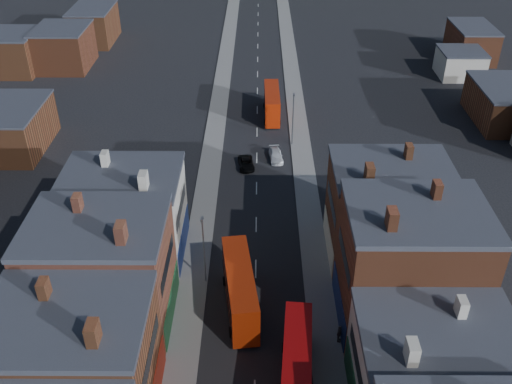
{
  "coord_description": "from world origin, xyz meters",
  "views": [
    {
      "loc": [
        0.29,
        -14.65,
        40.32
      ],
      "look_at": [
        0.0,
        36.49,
        6.93
      ],
      "focal_mm": 40.0,
      "sensor_mm": 36.0,
      "label": 1
    }
  ],
  "objects_px": {
    "car_3": "(276,155)",
    "ped_3": "(339,334)",
    "bus_1": "(297,363)",
    "bus_2": "(272,103)",
    "bus_0": "(240,288)",
    "car_2": "(246,163)"
  },
  "relations": [
    {
      "from": "bus_2",
      "to": "ped_3",
      "type": "distance_m",
      "value": 48.14
    },
    {
      "from": "bus_1",
      "to": "ped_3",
      "type": "distance_m",
      "value": 6.32
    },
    {
      "from": "bus_1",
      "to": "ped_3",
      "type": "xyz_separation_m",
      "value": [
        4.2,
        4.53,
        -1.33
      ]
    },
    {
      "from": "bus_2",
      "to": "car_3",
      "type": "height_order",
      "value": "bus_2"
    },
    {
      "from": "bus_2",
      "to": "bus_1",
      "type": "bearing_deg",
      "value": -89.33
    },
    {
      "from": "bus_0",
      "to": "car_3",
      "type": "relative_size",
      "value": 2.59
    },
    {
      "from": "ped_3",
      "to": "bus_0",
      "type": "bearing_deg",
      "value": 86.61
    },
    {
      "from": "bus_0",
      "to": "bus_1",
      "type": "bearing_deg",
      "value": -68.37
    },
    {
      "from": "car_3",
      "to": "ped_3",
      "type": "xyz_separation_m",
      "value": [
        5.0,
        -33.77,
        0.43
      ]
    },
    {
      "from": "bus_0",
      "to": "bus_1",
      "type": "xyz_separation_m",
      "value": [
        5.0,
        -8.86,
        -0.17
      ]
    },
    {
      "from": "car_3",
      "to": "ped_3",
      "type": "height_order",
      "value": "ped_3"
    },
    {
      "from": "car_2",
      "to": "car_3",
      "type": "distance_m",
      "value": 4.69
    },
    {
      "from": "bus_1",
      "to": "car_2",
      "type": "relative_size",
      "value": 2.4
    },
    {
      "from": "bus_0",
      "to": "bus_1",
      "type": "relative_size",
      "value": 1.08
    },
    {
      "from": "bus_2",
      "to": "car_3",
      "type": "distance_m",
      "value": 14.17
    },
    {
      "from": "ped_3",
      "to": "bus_2",
      "type": "bearing_deg",
      "value": 28.2
    },
    {
      "from": "bus_1",
      "to": "car_3",
      "type": "relative_size",
      "value": 2.39
    },
    {
      "from": "bus_2",
      "to": "ped_3",
      "type": "height_order",
      "value": "bus_2"
    },
    {
      "from": "car_3",
      "to": "bus_0",
      "type": "bearing_deg",
      "value": -104.12
    },
    {
      "from": "bus_2",
      "to": "car_3",
      "type": "relative_size",
      "value": 2.35
    },
    {
      "from": "car_3",
      "to": "bus_2",
      "type": "bearing_deg",
      "value": 85.4
    },
    {
      "from": "bus_0",
      "to": "car_2",
      "type": "height_order",
      "value": "bus_0"
    }
  ]
}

